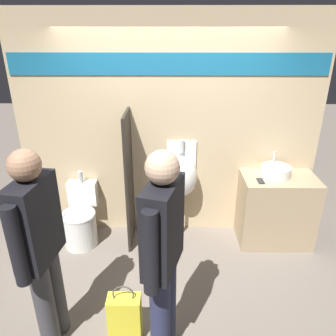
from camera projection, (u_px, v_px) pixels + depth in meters
ground_plane at (168, 254)px, 3.92m from camera, size 16.00×16.00×0.00m
display_wall at (168, 130)px, 3.92m from camera, size 3.61×0.07×2.70m
sink_counter at (276, 210)px, 4.01m from camera, size 0.87×0.53×0.87m
sink_basin at (276, 171)px, 3.86m from camera, size 0.35×0.35×0.26m
cell_phone at (261, 181)px, 3.73m from camera, size 0.07×0.14×0.01m
divider_near_counter at (129, 181)px, 3.87m from camera, size 0.03×0.54×1.65m
urinal_near_counter at (182, 176)px, 3.97m from camera, size 0.37×0.32×1.26m
toilet at (80, 221)px, 4.03m from camera, size 0.42×0.58×0.87m
person_in_vest at (40, 246)px, 2.50m from camera, size 0.25×0.61×1.76m
person_with_lanyard at (163, 252)px, 2.40m from camera, size 0.32×0.60×1.79m
shopping_bag at (125, 317)px, 2.80m from camera, size 0.28×0.15×0.57m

